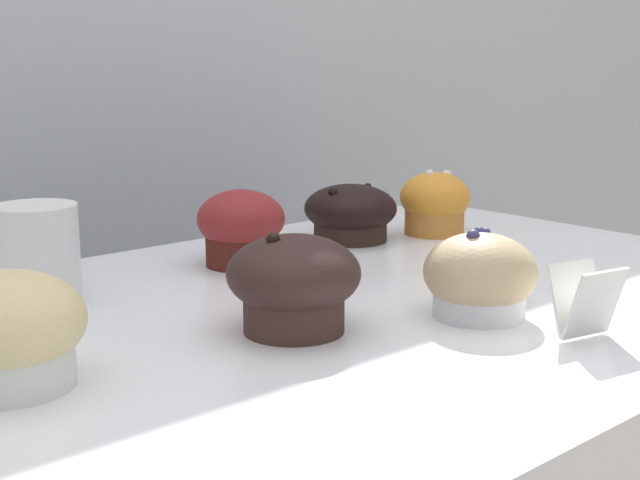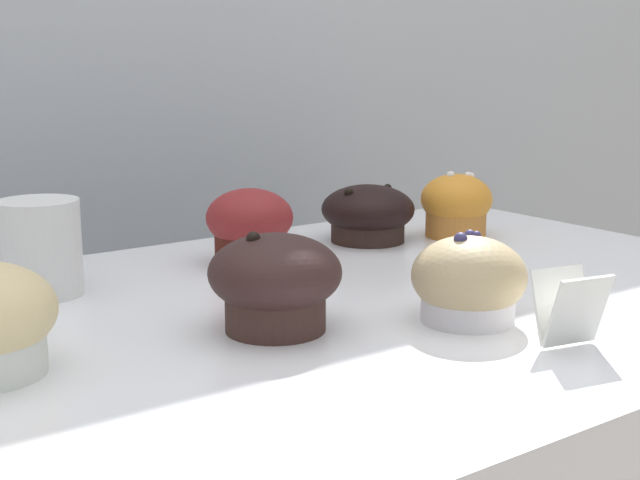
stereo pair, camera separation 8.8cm
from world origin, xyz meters
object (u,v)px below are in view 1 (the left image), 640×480
object	(u,v)px
muffin_back_right	(294,282)
muffin_front_left	(7,332)
muffin_front_center	(241,227)
muffin_back_center	(435,203)
muffin_front_right	(480,278)
coffee_cup	(35,252)
muffin_back_left	(350,213)

from	to	relation	value
muffin_back_right	muffin_front_left	size ratio (longest dim) A/B	1.02
muffin_front_center	muffin_back_center	bearing A→B (deg)	-5.48
muffin_back_right	muffin_front_right	bearing A→B (deg)	-26.92
muffin_back_right	muffin_front_left	world-z (taller)	muffin_back_right
muffin_back_right	coffee_cup	xyz separation A→B (m)	(-0.12, 0.22, 0.01)
muffin_front_center	muffin_front_right	xyz separation A→B (m)	(0.04, -0.29, -0.01)
muffin_front_center	muffin_front_left	bearing A→B (deg)	-151.57
muffin_back_right	muffin_back_center	xyz separation A→B (m)	(0.39, 0.19, -0.00)
coffee_cup	muffin_back_center	bearing A→B (deg)	-3.75
muffin_back_center	coffee_cup	xyz separation A→B (m)	(-0.51, 0.03, 0.01)
muffin_back_center	muffin_front_right	bearing A→B (deg)	-132.68
muffin_front_center	muffin_back_right	size ratio (longest dim) A/B	0.85
muffin_front_right	muffin_back_right	bearing A→B (deg)	153.08
muffin_back_left	muffin_front_right	world-z (taller)	muffin_front_right
muffin_front_right	muffin_front_left	bearing A→B (deg)	163.55
muffin_front_left	muffin_front_center	bearing A→B (deg)	28.43
muffin_front_left	muffin_front_right	xyz separation A→B (m)	(0.38, -0.11, -0.01)
muffin_front_center	muffin_back_center	xyz separation A→B (m)	(0.28, -0.03, -0.00)
muffin_back_center	coffee_cup	bearing A→B (deg)	176.25
muffin_front_left	muffin_back_center	xyz separation A→B (m)	(0.62, 0.15, -0.00)
muffin_front_left	muffin_back_center	bearing A→B (deg)	13.97
muffin_front_right	muffin_back_center	size ratio (longest dim) A/B	1.11
muffin_back_right	muffin_front_left	xyz separation A→B (m)	(-0.23, 0.04, -0.00)
muffin_front_center	coffee_cup	xyz separation A→B (m)	(-0.23, 0.01, 0.01)
muffin_back_left	muffin_back_right	world-z (taller)	muffin_back_right
muffin_back_left	muffin_back_right	size ratio (longest dim) A/B	1.02
coffee_cup	muffin_front_right	bearing A→B (deg)	-47.89
muffin_back_right	muffin_front_right	xyz separation A→B (m)	(0.15, -0.08, -0.01)
muffin_front_left	coffee_cup	world-z (taller)	coffee_cup
muffin_back_left	coffee_cup	xyz separation A→B (m)	(-0.41, -0.01, 0.01)
muffin_back_left	muffin_back_right	distance (m)	0.37
muffin_back_left	muffin_front_left	distance (m)	0.55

